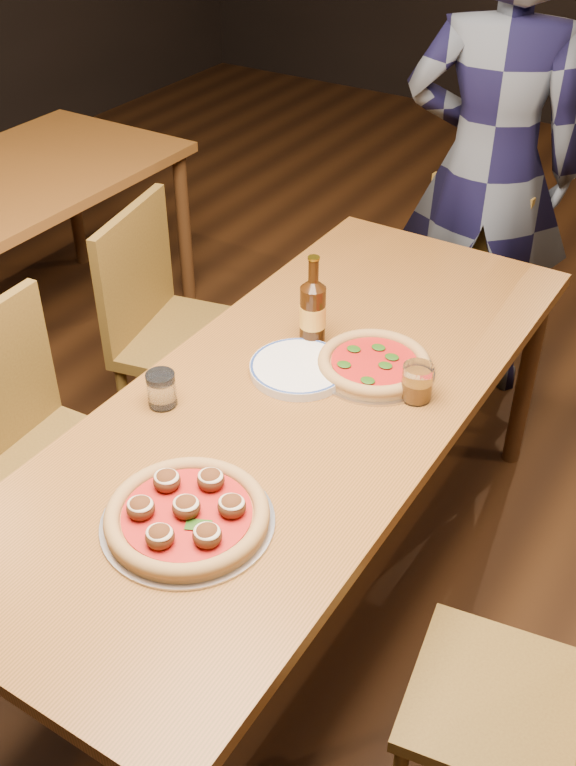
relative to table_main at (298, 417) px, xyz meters
The scene contains 13 objects.
ground 0.68m from the table_main, ahead, with size 9.00×9.00×0.00m, color black.
table_main is the anchor object (origin of this frame).
chair_main_nw 0.67m from the table_main, 147.81° to the right, with size 0.45×0.45×0.97m, color brown, non-canonical shape.
chair_main_sw 0.78m from the table_main, 148.61° to the left, with size 0.45×0.45×0.96m, color brown, non-canonical shape.
chair_main_e 0.83m from the table_main, 24.38° to the right, with size 0.39×0.39×0.84m, color brown, non-canonical shape.
chair_end 1.20m from the table_main, 93.09° to the left, with size 0.40×0.40×0.86m, color brown, non-canonical shape.
pizza_meatball 0.52m from the table_main, 85.91° to the right, with size 0.37×0.37×0.07m.
pizza_margherita 0.25m from the table_main, 61.09° to the left, with size 0.32×0.32×0.04m.
plate_stack 0.13m from the table_main, 120.63° to the left, with size 0.26×0.26×0.03m, color white.
beer_bottle 0.30m from the table_main, 112.69° to the left, with size 0.07×0.07×0.26m.
water_glass 0.36m from the table_main, 141.86° to the right, with size 0.07×0.07×0.09m, color white.
amber_glass 0.32m from the table_main, 29.96° to the left, with size 0.08×0.08×0.10m, color #905010.
diner 1.37m from the table_main, 91.24° to the left, with size 0.64×0.42×1.76m, color black.
Camera 1 is at (0.90, -1.49, 2.06)m, focal length 40.00 mm.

